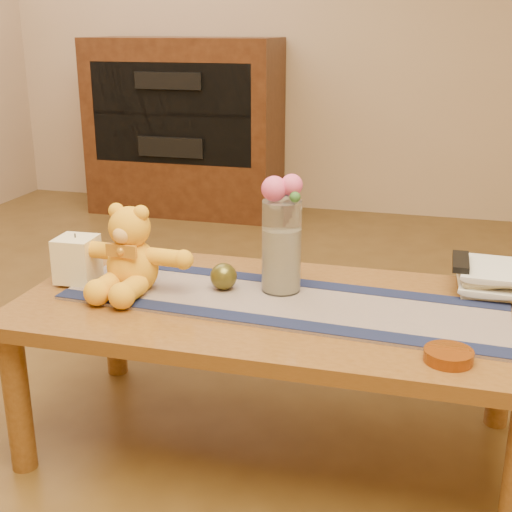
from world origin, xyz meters
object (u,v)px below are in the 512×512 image
(glass_vase, at_px, (281,246))
(amber_dish, at_px, (448,356))
(pillar_candle, at_px, (77,259))
(book_bottom, at_px, (458,285))
(bronze_ball, at_px, (224,276))
(tv_remote, at_px, (461,262))
(teddy_bear, at_px, (132,249))

(glass_vase, xyz_separation_m, amber_dish, (0.46, -0.31, -0.12))
(pillar_candle, bearing_deg, book_bottom, 12.85)
(bronze_ball, distance_m, book_bottom, 0.68)
(amber_dish, bearing_deg, tv_remote, 87.13)
(teddy_bear, xyz_separation_m, glass_vase, (0.41, 0.09, 0.01))
(glass_vase, distance_m, amber_dish, 0.57)
(amber_dish, bearing_deg, glass_vase, 146.02)
(glass_vase, height_order, book_bottom, glass_vase)
(bronze_ball, height_order, tv_remote, tv_remote)
(tv_remote, distance_m, amber_dish, 0.47)
(pillar_candle, bearing_deg, teddy_bear, -4.21)
(bronze_ball, xyz_separation_m, tv_remote, (0.65, 0.19, 0.04))
(teddy_bear, relative_size, tv_remote, 2.15)
(glass_vase, bearing_deg, tv_remote, 17.88)
(pillar_candle, xyz_separation_m, book_bottom, (1.08, 0.25, -0.06))
(glass_vase, xyz_separation_m, book_bottom, (0.49, 0.17, -0.13))
(teddy_bear, bearing_deg, book_bottom, 19.66)
(book_bottom, height_order, amber_dish, amber_dish)
(book_bottom, bearing_deg, amber_dish, -95.98)
(pillar_candle, xyz_separation_m, tv_remote, (1.08, 0.24, 0.01))
(tv_remote, bearing_deg, glass_vase, -162.29)
(tv_remote, relative_size, amber_dish, 1.43)
(glass_vase, distance_m, tv_remote, 0.51)
(teddy_bear, xyz_separation_m, pillar_candle, (-0.18, 0.01, -0.05))
(teddy_bear, xyz_separation_m, amber_dish, (0.87, -0.22, -0.11))
(pillar_candle, distance_m, amber_dish, 1.08)
(teddy_bear, distance_m, bronze_ball, 0.27)
(bronze_ball, relative_size, tv_remote, 0.48)
(book_bottom, bearing_deg, bronze_ball, -165.75)
(amber_dish, bearing_deg, book_bottom, 87.19)
(bronze_ball, xyz_separation_m, book_bottom, (0.65, 0.20, -0.04))
(teddy_bear, height_order, glass_vase, glass_vase)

